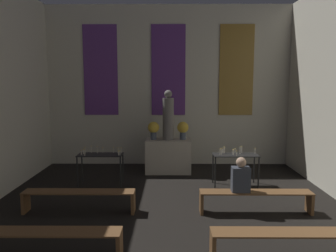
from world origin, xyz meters
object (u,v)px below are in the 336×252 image
Objects in this scene: candle_rack_right at (235,159)px; pew_back_left at (79,196)px; statue at (168,117)px; pew_back_right at (256,197)px; altar at (168,156)px; pew_third_right at (287,239)px; pew_third_left at (46,238)px; candle_rack_left at (101,158)px; flower_vase_left at (154,129)px; flower_vase_right at (183,129)px; person_seated at (241,177)px.

candle_rack_right is 4.00m from pew_back_left.
statue is 3.82m from pew_back_right.
pew_third_right is (1.80, -4.91, -0.15)m from altar.
pew_third_left is 1.00× the size of pew_third_right.
candle_rack_left reaches higher than pew_back_left.
pew_third_right is (1.80, -4.91, -1.32)m from statue.
candle_rack_right is (2.17, -1.28, -0.59)m from flower_vase_left.
candle_rack_right is 0.51× the size of pew_third_left.
pew_back_right is (3.61, 1.81, 0.00)m from pew_third_left.
flower_vase_right reaches higher than person_seated.
person_seated is (3.29, 1.81, 0.42)m from pew_third_left.
flower_vase_left reaches higher than candle_rack_left.
candle_rack_left is (-1.74, -1.28, 0.22)m from altar.
altar is at bearing 143.59° from candle_rack_right.
statue reaches higher than flower_vase_right.
altar is 1.16× the size of candle_rack_right.
pew_third_right is 1.00× the size of pew_back_right.
statue is 0.64× the size of pew_back_right.
statue is 3.82m from pew_back_left.
pew_third_right is at bearing -69.84° from statue.
pew_back_right is (1.37, -3.10, -0.96)m from flower_vase_right.
candle_rack_right is 1.86m from pew_back_right.
pew_back_left is (0.00, 1.81, 0.00)m from pew_third_left.
altar is at bearing 0.00° from flower_vase_left.
altar is 2.51× the size of flower_vase_right.
pew_third_right is 1.00× the size of pew_back_left.
statue is at bearing 69.84° from pew_third_left.
pew_third_left and pew_back_left have the same top height.
pew_back_left is 1.00× the size of pew_back_right.
candle_rack_right is 0.51× the size of pew_third_right.
candle_rack_right is 1.84m from person_seated.
flower_vase_right is 0.46× the size of candle_rack_right.
pew_back_right is (0.07, -1.82, -0.37)m from candle_rack_right.
altar is 1.16× the size of candle_rack_left.
altar reaches higher than pew_third_left.
candle_rack_left is at bearing -149.47° from flower_vase_right.
altar is 2.51× the size of flower_vase_left.
flower_vase_right reaches higher than altar.
statue is 5.40m from pew_third_right.
pew_third_right is (0.07, -3.63, -0.37)m from candle_rack_right.
flower_vase_left is at bearing 180.00° from flower_vase_right.
pew_third_left is 1.81m from pew_back_left.
flower_vase_right is at bearing 105.59° from pew_third_right.
statue is 1.27× the size of candle_rack_right.
pew_third_right is 4.04m from pew_back_left.
candle_rack_right is at bearing 45.73° from pew_third_left.
statue is at bearing 110.16° from pew_third_right.
altar is 0.59× the size of pew_back_right.
flower_vase_right is (0.43, 0.00, -0.35)m from statue.
candle_rack_left is (-1.31, -1.28, -0.59)m from flower_vase_left.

